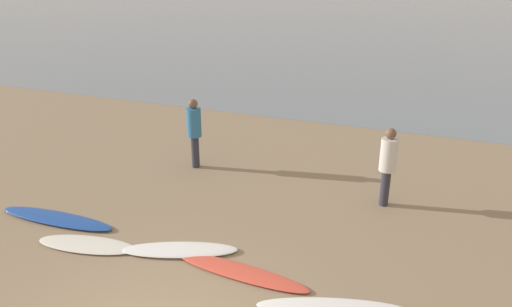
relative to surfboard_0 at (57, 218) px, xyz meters
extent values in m
cube|color=#8C7559|center=(3.68, 7.75, -0.15)|extent=(120.00, 120.00, 0.20)
cube|color=slate|center=(3.68, 58.18, -0.05)|extent=(140.00, 100.00, 0.01)
ellipsoid|color=#1E479E|center=(0.00, 0.00, 0.00)|extent=(2.65, 0.61, 0.09)
ellipsoid|color=silver|center=(1.20, -0.54, -0.01)|extent=(1.99, 0.90, 0.07)
ellipsoid|color=white|center=(2.88, -0.09, 0.00)|extent=(2.14, 1.27, 0.09)
ellipsoid|color=#D84C38|center=(4.16, -0.28, -0.01)|extent=(2.49, 0.64, 0.07)
cylinder|color=#2D2D38|center=(6.04, 3.12, 0.36)|extent=(0.19, 0.19, 0.81)
cylinder|color=beige|center=(6.04, 3.12, 1.11)|extent=(0.35, 0.35, 0.70)
sphere|color=brown|center=(6.04, 3.12, 1.57)|extent=(0.23, 0.23, 0.23)
cylinder|color=#2D2D38|center=(1.31, 3.48, 0.37)|extent=(0.20, 0.20, 0.83)
cylinder|color=teal|center=(1.31, 3.48, 1.14)|extent=(0.36, 0.36, 0.72)
sphere|color=brown|center=(1.31, 3.48, 1.61)|extent=(0.23, 0.23, 0.23)
camera|label=1|loc=(6.90, -6.49, 4.80)|focal=33.91mm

